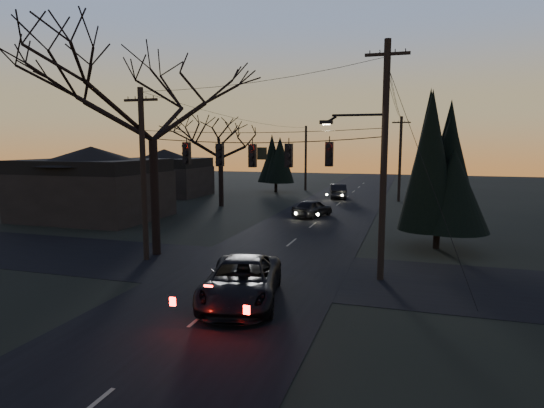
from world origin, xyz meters
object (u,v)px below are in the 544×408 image
(utility_pole_left, at_px, (147,260))
(suv_near, at_px, (242,282))
(utility_pole_far_l, at_px, (305,190))
(sedan_oncoming_b, at_px, (338,191))
(bare_tree_left, at_px, (151,92))
(evergreen_right, at_px, (440,166))
(utility_pole_far_r, at_px, (398,201))
(sedan_oncoming_a, at_px, (312,208))
(utility_pole_right, at_px, (380,280))

(utility_pole_left, relative_size, suv_near, 1.50)
(utility_pole_far_l, height_order, sedan_oncoming_b, utility_pole_far_l)
(bare_tree_left, bearing_deg, evergreen_right, 22.11)
(utility_pole_far_r, distance_m, sedan_oncoming_b, 6.40)
(suv_near, relative_size, sedan_oncoming_a, 1.36)
(utility_pole_far_r, height_order, suv_near, utility_pole_far_r)
(utility_pole_left, distance_m, utility_pole_far_l, 36.00)
(utility_pole_left, distance_m, sedan_oncoming_b, 29.32)
(sedan_oncoming_b, bearing_deg, suv_near, 81.45)
(sedan_oncoming_b, bearing_deg, evergreen_right, 100.79)
(utility_pole_far_l, distance_m, sedan_oncoming_b, 8.87)
(utility_pole_right, xyz_separation_m, utility_pole_left, (-11.50, 0.00, 0.00))
(utility_pole_far_l, height_order, evergreen_right, evergreen_right)
(utility_pole_right, distance_m, bare_tree_left, 14.38)
(suv_near, height_order, sedan_oncoming_a, suv_near)
(utility_pole_right, bearing_deg, sedan_oncoming_a, 111.89)
(utility_pole_far_l, xyz_separation_m, sedan_oncoming_b, (5.20, -7.15, 0.76))
(suv_near, relative_size, sedan_oncoming_b, 1.22)
(sedan_oncoming_b, bearing_deg, utility_pole_right, 91.02)
(evergreen_right, relative_size, sedan_oncoming_b, 1.74)
(utility_pole_left, xyz_separation_m, utility_pole_far_r, (11.50, 28.00, 0.00))
(utility_pole_left, xyz_separation_m, sedan_oncoming_b, (5.20, 28.85, 0.76))
(sedan_oncoming_b, bearing_deg, utility_pole_far_l, -65.28)
(utility_pole_right, xyz_separation_m, utility_pole_far_r, (0.00, 28.00, 0.00))
(utility_pole_right, xyz_separation_m, evergreen_right, (2.60, 6.93, 4.62))
(utility_pole_far_r, xyz_separation_m, sedan_oncoming_a, (-6.30, -12.32, 0.71))
(suv_near, bearing_deg, bare_tree_left, 129.12)
(utility_pole_far_l, relative_size, evergreen_right, 0.99)
(sedan_oncoming_a, bearing_deg, evergreen_right, 154.83)
(utility_pole_right, bearing_deg, bare_tree_left, 174.32)
(suv_near, bearing_deg, sedan_oncoming_b, 80.62)
(suv_near, distance_m, sedan_oncoming_b, 33.28)
(utility_pole_left, relative_size, bare_tree_left, 0.71)
(bare_tree_left, height_order, sedan_oncoming_a, bare_tree_left)
(utility_pole_far_r, distance_m, suv_near, 32.74)
(evergreen_right, xyz_separation_m, suv_near, (-7.30, -11.33, -3.83))
(bare_tree_left, distance_m, sedan_oncoming_b, 29.21)
(utility_pole_right, height_order, utility_pole_far_r, utility_pole_right)
(utility_pole_far_l, relative_size, bare_tree_left, 0.67)
(utility_pole_left, distance_m, evergreen_right, 16.37)
(utility_pole_right, bearing_deg, suv_near, -136.91)
(utility_pole_left, bearing_deg, utility_pole_right, 0.00)
(bare_tree_left, distance_m, evergreen_right, 15.80)
(utility_pole_far_r, height_order, sedan_oncoming_a, utility_pole_far_r)
(utility_pole_far_l, bearing_deg, sedan_oncoming_b, -53.98)
(utility_pole_right, height_order, bare_tree_left, bare_tree_left)
(utility_pole_left, height_order, sedan_oncoming_b, utility_pole_left)
(utility_pole_right, xyz_separation_m, utility_pole_far_l, (-11.50, 36.00, 0.00))
(utility_pole_right, relative_size, bare_tree_left, 0.83)
(utility_pole_right, relative_size, sedan_oncoming_a, 2.41)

